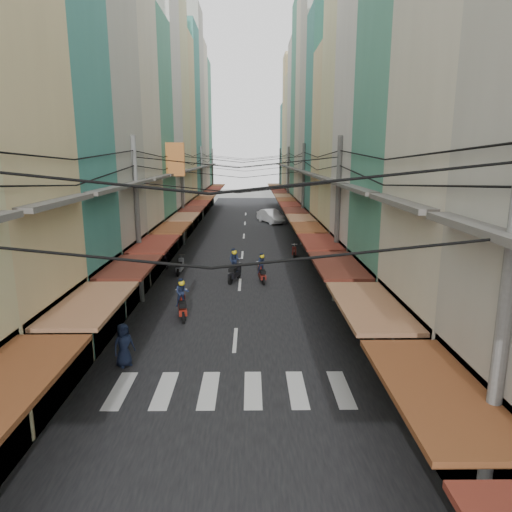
{
  "coord_description": "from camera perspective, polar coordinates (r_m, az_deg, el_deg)",
  "views": [
    {
      "loc": [
        0.64,
        -19.19,
        7.3
      ],
      "look_at": [
        0.89,
        2.74,
        2.42
      ],
      "focal_mm": 32.0,
      "sensor_mm": 36.0,
      "label": 1
    }
  ],
  "objects": [
    {
      "name": "ground",
      "position": [
        20.54,
        -2.43,
        -8.29
      ],
      "size": [
        160.0,
        160.0,
        0.0
      ],
      "primitive_type": "plane",
      "color": "slate",
      "rests_on": "ground"
    },
    {
      "name": "road",
      "position": [
        39.86,
        -1.57,
        1.99
      ],
      "size": [
        10.0,
        80.0,
        0.02
      ],
      "primitive_type": "cube",
      "color": "black",
      "rests_on": "ground"
    },
    {
      "name": "sidewalk_left",
      "position": [
        40.49,
        -10.81,
        1.97
      ],
      "size": [
        3.0,
        80.0,
        0.06
      ],
      "primitive_type": "cube",
      "color": "slate",
      "rests_on": "ground"
    },
    {
      "name": "sidewalk_right",
      "position": [
        40.28,
        7.72,
        2.02
      ],
      "size": [
        3.0,
        80.0,
        0.06
      ],
      "primitive_type": "cube",
      "color": "slate",
      "rests_on": "ground"
    },
    {
      "name": "crosswalk",
      "position": [
        15.07,
        -3.15,
        -16.34
      ],
      "size": [
        7.55,
        2.4,
        0.01
      ],
      "color": "silver",
      "rests_on": "ground"
    },
    {
      "name": "building_row_left",
      "position": [
        36.84,
        -14.67,
        16.0
      ],
      "size": [
        7.8,
        67.67,
        23.7
      ],
      "color": "silver",
      "rests_on": "ground"
    },
    {
      "name": "building_row_right",
      "position": [
        36.43,
        11.29,
        15.62
      ],
      "size": [
        7.8,
        68.98,
        22.59
      ],
      "color": "teal",
      "rests_on": "ground"
    },
    {
      "name": "utility_poles",
      "position": [
        34.21,
        -1.77,
        11.34
      ],
      "size": [
        10.2,
        66.13,
        8.2
      ],
      "color": "slate",
      "rests_on": "ground"
    },
    {
      "name": "white_car",
      "position": [
        50.19,
        1.9,
        4.16
      ],
      "size": [
        5.56,
        3.93,
        1.83
      ],
      "primitive_type": "imported",
      "rotation": [
        0.0,
        0.0,
        0.41
      ],
      "color": "white",
      "rests_on": "ground"
    },
    {
      "name": "bicycle",
      "position": [
        24.32,
        15.83,
        -5.42
      ],
      "size": [
        1.86,
        1.08,
        1.21
      ],
      "primitive_type": "imported",
      "rotation": [
        0.0,
        0.0,
        1.83
      ],
      "color": "black",
      "rests_on": "ground"
    },
    {
      "name": "moving_scooters",
      "position": [
        26.0,
        -3.14,
        -2.53
      ],
      "size": [
        7.93,
        14.49,
        1.96
      ],
      "color": "black",
      "rests_on": "ground"
    },
    {
      "name": "parked_scooters",
      "position": [
        17.73,
        11.7,
        -10.42
      ],
      "size": [
        13.49,
        12.19,
        0.99
      ],
      "color": "black",
      "rests_on": "ground"
    },
    {
      "name": "pedestrians",
      "position": [
        22.35,
        -11.86,
        -4.05
      ],
      "size": [
        13.4,
        16.76,
        2.19
      ],
      "color": "black",
      "rests_on": "ground"
    },
    {
      "name": "market_umbrella",
      "position": [
        16.5,
        22.55,
        -5.96
      ],
      "size": [
        2.51,
        2.51,
        2.65
      ],
      "color": "#B2B2B7",
      "rests_on": "ground"
    },
    {
      "name": "traffic_sign",
      "position": [
        14.66,
        16.7,
        -9.63
      ],
      "size": [
        0.1,
        0.58,
        2.65
      ],
      "color": "slate",
      "rests_on": "ground"
    }
  ]
}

